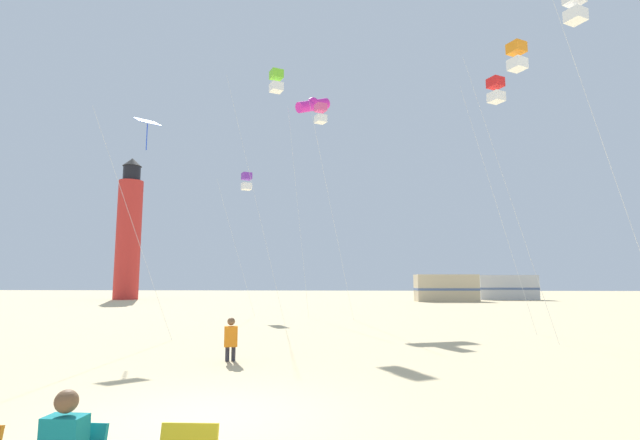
{
  "coord_description": "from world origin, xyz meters",
  "views": [
    {
      "loc": [
        2.27,
        -7.48,
        2.1
      ],
      "look_at": [
        1.1,
        10.07,
        4.38
      ],
      "focal_mm": 26.54,
      "sensor_mm": 36.0,
      "label": 1
    }
  ],
  "objects": [
    {
      "name": "kite_tube_magenta",
      "position": [
        -0.14,
        21.83,
        13.44
      ],
      "size": [
        2.81,
        2.75,
        14.15
      ],
      "color": "silver",
      "rests_on": "ground"
    },
    {
      "name": "rv_van_tan",
      "position": [
        12.18,
        43.45,
        1.39
      ],
      "size": [
        6.6,
        2.83,
        2.8
      ],
      "rotation": [
        0.0,
        0.0,
        0.08
      ],
      "color": "#C6B28C",
      "rests_on": "ground"
    },
    {
      "name": "kite_diamond_blue",
      "position": [
        -6.03,
        10.61,
        8.25
      ],
      "size": [
        3.18,
        2.5,
        8.81
      ],
      "color": "silver",
      "rests_on": "ground"
    },
    {
      "name": "kite_box_lime",
      "position": [
        -1.56,
        15.74,
        12.41
      ],
      "size": [
        3.35,
        2.8,
        13.01
      ],
      "color": "silver",
      "rests_on": "ground"
    },
    {
      "name": "kite_box_white",
      "position": [
        10.44,
        9.09,
        11.95
      ],
      "size": [
        2.92,
        1.93,
        12.56
      ],
      "color": "silver",
      "rests_on": "ground"
    },
    {
      "name": "kite_box_orange",
      "position": [
        9.11,
        11.35,
        11.23
      ],
      "size": [
        2.6,
        2.6,
        11.83
      ],
      "color": "silver",
      "rests_on": "ground"
    },
    {
      "name": "kite_box_scarlet",
      "position": [
        8.98,
        13.85,
        10.83
      ],
      "size": [
        2.33,
        2.18,
        11.43
      ],
      "color": "silver",
      "rests_on": "ground"
    },
    {
      "name": "kite_box_rainbow",
      "position": [
        0.51,
        19.48,
        11.97
      ],
      "size": [
        2.37,
        2.26,
        12.57
      ],
      "color": "silver",
      "rests_on": "ground"
    },
    {
      "name": "lighthouse_distant",
      "position": [
        -23.95,
        46.33,
        7.84
      ],
      "size": [
        2.8,
        2.8,
        16.8
      ],
      "color": "red",
      "rests_on": "ground"
    },
    {
      "name": "ground",
      "position": [
        0.0,
        0.0,
        0.0
      ],
      "size": [
        200.0,
        200.0,
        0.0
      ],
      "primitive_type": "plane",
      "color": "#D3BC8C"
    },
    {
      "name": "kite_flyer_standing",
      "position": [
        -0.89,
        4.94,
        0.61
      ],
      "size": [
        0.42,
        0.55,
        1.16
      ],
      "rotation": [
        0.0,
        0.0,
        3.4
      ],
      "color": "orange",
      "rests_on": "ground"
    },
    {
      "name": "rv_van_silver",
      "position": [
        20.1,
        48.57,
        1.39
      ],
      "size": [
        6.58,
        2.74,
        2.8
      ],
      "rotation": [
        0.0,
        0.0,
        -0.06
      ],
      "color": "#B7BABF",
      "rests_on": "ground"
    },
    {
      "name": "kite_box_violet",
      "position": [
        -4.68,
        23.04,
        8.7
      ],
      "size": [
        2.81,
        2.15,
        9.29
      ],
      "color": "silver",
      "rests_on": "ground"
    }
  ]
}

